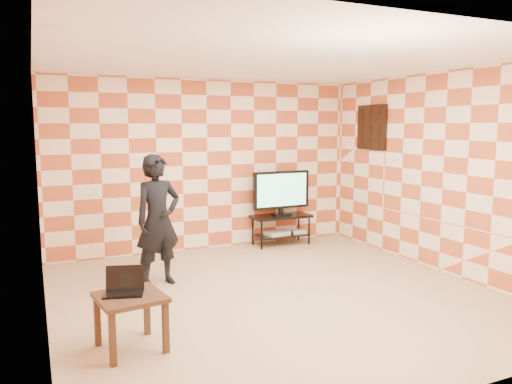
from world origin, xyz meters
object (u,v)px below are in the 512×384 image
person (158,220)px  side_table (130,305)px  tv_stand (281,223)px  tv (281,191)px

person → side_table: bearing=-126.1°
tv_stand → tv: tv is taller
tv → side_table: bearing=-135.3°
tv_stand → person: (-2.35, -1.26, 0.45)m
side_table → tv_stand: bearing=44.7°
side_table → person: bearing=69.1°
tv → person: 2.67m
side_table → person: person is taller
tv → side_table: 4.26m
tv_stand → person: 2.71m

